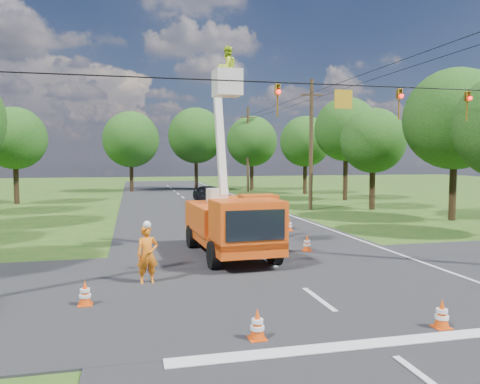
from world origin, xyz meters
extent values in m
plane|color=#275018|center=(0.00, 20.00, 0.00)|extent=(140.00, 140.00, 0.00)
cube|color=black|center=(0.00, 20.00, 0.00)|extent=(12.00, 100.00, 0.06)
cube|color=black|center=(0.00, 2.00, 0.00)|extent=(56.00, 10.00, 0.07)
cube|color=silver|center=(0.00, -3.20, 0.00)|extent=(9.00, 0.45, 0.02)
cube|color=silver|center=(5.60, 20.00, 0.00)|extent=(0.12, 90.00, 0.02)
cube|color=#E24510|center=(-1.19, 6.46, 0.79)|extent=(2.83, 6.75, 0.50)
cube|color=#E24510|center=(-1.04, 4.10, 1.65)|extent=(2.54, 2.02, 1.65)
cube|color=black|center=(-0.98, 3.16, 1.71)|extent=(2.09, 0.20, 1.05)
cube|color=#E24510|center=(-1.24, 7.34, 1.49)|extent=(2.84, 4.23, 1.10)
cylinder|color=black|center=(-2.21, 4.30, 0.51)|extent=(0.42, 1.03, 1.01)
cylinder|color=black|center=(0.10, 4.45, 0.51)|extent=(0.42, 1.03, 1.01)
cylinder|color=black|center=(-2.47, 8.48, 0.51)|extent=(0.42, 1.03, 1.01)
cylinder|color=black|center=(-0.16, 8.63, 0.51)|extent=(0.42, 1.03, 1.01)
cube|color=silver|center=(-1.32, 8.55, 2.31)|extent=(0.88, 0.88, 0.61)
cube|color=silver|center=(-1.28, 7.95, 4.74)|extent=(0.40, 1.49, 4.78)
cube|color=silver|center=(-1.21, 6.79, 7.00)|extent=(1.11, 1.11, 1.05)
imported|color=#C6E526|center=(-1.21, 6.79, 7.54)|extent=(1.13, 1.04, 1.86)
cube|color=#E24510|center=(1.66, 14.43, 0.64)|extent=(1.99, 5.32, 0.40)
cube|color=#E24510|center=(1.67, 12.53, 1.33)|extent=(1.96, 1.52, 1.33)
cube|color=black|center=(1.68, 11.78, 1.37)|extent=(1.68, 0.07, 0.84)
cube|color=#E24510|center=(1.65, 15.13, 1.19)|extent=(2.10, 3.29, 0.88)
cylinder|color=black|center=(0.74, 12.74, 0.41)|extent=(0.29, 0.82, 0.81)
cylinder|color=black|center=(2.60, 12.76, 0.41)|extent=(0.29, 0.82, 0.81)
cylinder|color=black|center=(0.71, 16.10, 0.41)|extent=(0.29, 0.82, 0.81)
cylinder|color=black|center=(2.57, 16.11, 0.41)|extent=(0.29, 0.82, 0.81)
imported|color=#D54C11|center=(-4.59, 2.86, 0.93)|extent=(0.75, 0.56, 1.86)
imported|color=black|center=(1.82, 29.30, 0.79)|extent=(2.94, 4.94, 1.57)
cone|color=#E4470C|center=(-2.43, -2.38, 0.38)|extent=(0.36, 0.36, 0.70)
cube|color=#E4470C|center=(-2.43, -2.38, 0.04)|extent=(0.38, 0.38, 0.04)
cylinder|color=white|center=(-2.43, -2.38, 0.44)|extent=(0.26, 0.26, 0.09)
cylinder|color=white|center=(-2.43, -2.38, 0.29)|extent=(0.31, 0.31, 0.09)
cone|color=#E4470C|center=(1.92, -2.69, 0.38)|extent=(0.36, 0.36, 0.70)
cube|color=#E4470C|center=(1.92, -2.69, 0.04)|extent=(0.38, 0.38, 0.04)
cylinder|color=white|center=(1.92, -2.69, 0.44)|extent=(0.26, 0.26, 0.09)
cylinder|color=white|center=(1.92, -2.69, 0.29)|extent=(0.31, 0.31, 0.09)
cone|color=#E4470C|center=(2.19, 6.53, 0.38)|extent=(0.36, 0.36, 0.70)
cube|color=#E4470C|center=(2.19, 6.53, 0.04)|extent=(0.38, 0.38, 0.04)
cylinder|color=white|center=(2.19, 6.53, 0.44)|extent=(0.26, 0.26, 0.09)
cylinder|color=white|center=(2.19, 6.53, 0.29)|extent=(0.31, 0.31, 0.09)
cone|color=#E4470C|center=(3.27, 11.94, 0.38)|extent=(0.36, 0.36, 0.70)
cube|color=#E4470C|center=(3.27, 11.94, 0.04)|extent=(0.38, 0.38, 0.04)
cylinder|color=white|center=(3.27, 11.94, 0.44)|extent=(0.26, 0.26, 0.09)
cylinder|color=white|center=(3.27, 11.94, 0.29)|extent=(0.31, 0.31, 0.09)
cone|color=#E4470C|center=(-6.30, 0.95, 0.38)|extent=(0.36, 0.36, 0.70)
cube|color=#E4470C|center=(-6.30, 0.95, 0.04)|extent=(0.38, 0.38, 0.04)
cylinder|color=white|center=(-6.30, 0.95, 0.44)|extent=(0.26, 0.26, 0.09)
cylinder|color=white|center=(-6.30, 0.95, 0.29)|extent=(0.31, 0.31, 0.09)
cone|color=#E4470C|center=(3.40, 16.16, 0.38)|extent=(0.36, 0.36, 0.70)
cube|color=#E4470C|center=(3.40, 16.16, 0.04)|extent=(0.38, 0.38, 0.04)
cylinder|color=white|center=(3.40, 16.16, 0.44)|extent=(0.26, 0.26, 0.09)
cylinder|color=white|center=(3.40, 16.16, 0.29)|extent=(0.31, 0.31, 0.09)
cylinder|color=#4C3823|center=(8.50, 22.00, 5.00)|extent=(0.30, 0.30, 10.00)
cube|color=#4C3823|center=(8.50, 22.00, 8.80)|extent=(1.80, 0.12, 0.12)
cylinder|color=#4C3823|center=(8.50, 42.00, 5.00)|extent=(0.30, 0.30, 10.00)
cube|color=#4C3823|center=(8.50, 42.00, 8.80)|extent=(1.80, 0.12, 0.12)
cylinder|color=black|center=(-0.50, 2.00, 6.30)|extent=(18.00, 0.04, 0.04)
cube|color=#C28E17|center=(1.60, 2.00, 5.85)|extent=(0.60, 0.05, 0.60)
imported|color=#C28E17|center=(-0.60, 2.00, 5.75)|extent=(0.16, 0.20, 1.00)
sphere|color=#FF0C0C|center=(-0.60, 1.88, 6.00)|extent=(0.14, 0.14, 0.14)
imported|color=#C28E17|center=(3.60, 2.00, 5.75)|extent=(0.16, 0.20, 1.00)
sphere|color=#FF0C0C|center=(3.60, 1.88, 6.00)|extent=(0.14, 0.14, 0.14)
imported|color=#C28E17|center=(6.20, 2.00, 5.75)|extent=(0.16, 0.20, 1.00)
sphere|color=#FF0C0C|center=(6.20, 1.88, 6.00)|extent=(0.14, 0.14, 0.14)
cylinder|color=#382616|center=(-14.80, 32.00, 2.02)|extent=(0.44, 0.44, 4.05)
sphere|color=#114113|center=(-14.80, 32.00, 5.70)|extent=(5.40, 5.40, 5.40)
cylinder|color=#382616|center=(15.00, 14.00, 2.29)|extent=(0.44, 0.44, 4.58)
sphere|color=#114113|center=(15.00, 14.00, 6.45)|extent=(6.40, 6.40, 6.40)
cylinder|color=#382616|center=(13.20, 21.00, 1.89)|extent=(0.44, 0.44, 3.78)
sphere|color=#114113|center=(13.20, 21.00, 5.33)|extent=(5.00, 5.00, 5.00)
cylinder|color=#382616|center=(14.80, 29.00, 2.38)|extent=(0.44, 0.44, 4.75)
sphere|color=#114113|center=(14.80, 29.00, 6.70)|extent=(6.00, 6.00, 6.00)
cylinder|color=#382616|center=(13.80, 37.00, 2.07)|extent=(0.44, 0.44, 4.14)
sphere|color=#114113|center=(13.80, 37.00, 5.83)|extent=(5.60, 5.60, 5.60)
cylinder|color=#382616|center=(-5.00, 45.00, 2.20)|extent=(0.44, 0.44, 4.40)
sphere|color=#114113|center=(-5.00, 45.00, 6.20)|extent=(6.60, 6.60, 6.60)
cylinder|color=#382616|center=(3.00, 47.00, 2.42)|extent=(0.44, 0.44, 4.84)
sphere|color=#114113|center=(3.00, 47.00, 6.82)|extent=(7.00, 7.00, 7.00)
cylinder|color=#382616|center=(9.50, 44.00, 2.16)|extent=(0.44, 0.44, 4.31)
sphere|color=#114113|center=(9.50, 44.00, 6.08)|extent=(6.20, 6.20, 6.20)
camera|label=1|loc=(-5.05, -11.95, 3.97)|focal=35.00mm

